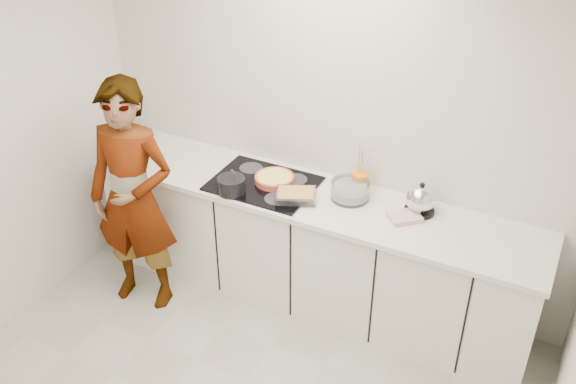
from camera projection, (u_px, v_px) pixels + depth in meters
The scene contains 12 objects.
wall_back at pixel (330, 125), 4.43m from camera, with size 3.60×0.00×2.60m, color silver.
base_cabinets at pixel (308, 250), 4.65m from camera, with size 3.20×0.58×0.87m, color white.
countertop at pixel (310, 198), 4.40m from camera, with size 3.24×0.64×0.04m, color white.
hob at pixel (264, 184), 4.51m from camera, with size 0.72×0.54×0.01m, color black.
tart_dish at pixel (274, 179), 4.50m from camera, with size 0.34×0.34×0.05m.
saucepan at pixel (232, 185), 4.38m from camera, with size 0.25×0.25×0.18m.
baking_dish at pixel (296, 195), 4.32m from camera, with size 0.33×0.29×0.05m.
mixing_bowl at pixel (350, 191), 4.33m from camera, with size 0.29×0.29×0.12m.
tea_towel at pixel (405, 217), 4.14m from camera, with size 0.20×0.15×0.03m, color white.
kettle at pixel (420, 200), 4.17m from camera, with size 0.21×0.21×0.23m.
utensil_crock at pixel (360, 182), 4.40m from camera, with size 0.12×0.12×0.14m, color orange.
cook at pixel (133, 199), 4.43m from camera, with size 0.64×0.42×1.74m, color white.
Camera 1 is at (1.55, -2.09, 3.27)m, focal length 40.00 mm.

